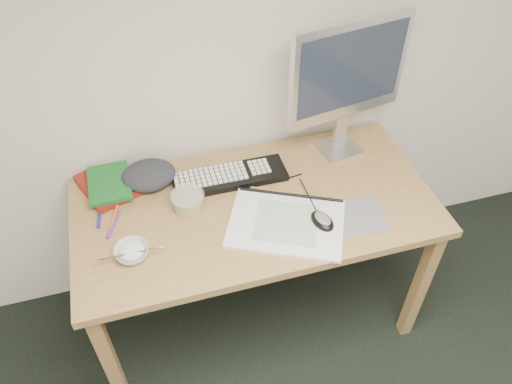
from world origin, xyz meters
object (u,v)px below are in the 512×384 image
desk (255,218)px  sketchpad (286,224)px  keyboard (230,177)px  rice_bowl (132,252)px  monitor (349,74)px

desk → sketchpad: size_ratio=3.31×
desk → sketchpad: 0.18m
keyboard → desk: bearing=-69.1°
rice_bowl → desk: bearing=14.8°
keyboard → monitor: (0.50, 0.06, 0.36)m
sketchpad → monitor: 0.63m
monitor → rice_bowl: monitor is taller
monitor → desk: bearing=-162.8°
monitor → rice_bowl: 1.05m
desk → rice_bowl: size_ratio=11.38×
desk → keyboard: size_ratio=3.03×
desk → monitor: size_ratio=2.36×
keyboard → rice_bowl: (-0.42, -0.29, 0.01)m
keyboard → monitor: 0.62m
desk → monitor: (0.44, 0.23, 0.45)m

